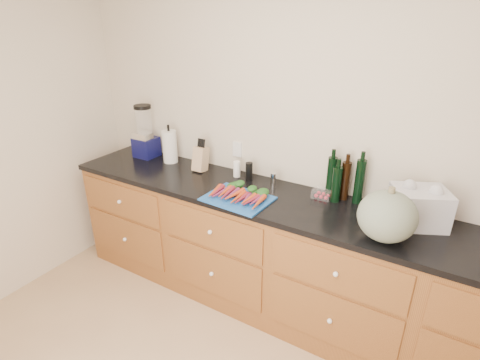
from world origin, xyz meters
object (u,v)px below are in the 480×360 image
Objects in this scene: carrots at (240,193)px; knife_block at (201,159)px; tomato_box at (322,194)px; paper_towel at (170,147)px; squash at (387,216)px; cutting_board at (238,199)px; blender_appliance at (145,135)px.

knife_block reaches higher than carrots.
knife_block is 1.49× the size of tomato_box.
tomato_box is (1.37, 0.01, -0.11)m from paper_towel.
squash reaches higher than carrots.
knife_block is at bearing -178.33° from tomato_box.
paper_towel is 0.34m from knife_block.
knife_block is (-0.54, 0.30, 0.09)m from cutting_board.
carrots is at bearing -26.55° from knife_block.
cutting_board is 2.27× the size of knife_block.
blender_appliance is at bearing 171.64° from squash.
knife_block is at bearing -1.62° from blender_appliance.
squash is 2.15m from blender_appliance.
blender_appliance reaches higher than cutting_board.
squash is 0.59m from tomato_box.
cutting_board is 1.37× the size of squash.
paper_towel is at bearing 161.77° from carrots.
blender_appliance is (-1.15, 0.29, 0.17)m from carrots.
cutting_board is at bearing -146.05° from tomato_box.
squash is at bearing 0.33° from cutting_board.
carrots is 0.57m from tomato_box.
knife_block is at bearing 153.45° from carrots.
cutting_board is 3.39× the size of tomato_box.
paper_towel is 2.12× the size of tomato_box.
carrots is (-0.00, 0.03, 0.03)m from cutting_board.
squash is at bearing -8.36° from blender_appliance.
blender_appliance is at bearing -179.56° from tomato_box.
carrots is at bearing -13.93° from blender_appliance.
knife_block reaches higher than tomato_box.
cutting_board is 0.96× the size of blender_appliance.
blender_appliance is at bearing 164.62° from cutting_board.
squash is 1.66× the size of knife_block.
squash is at bearing -9.67° from paper_towel.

